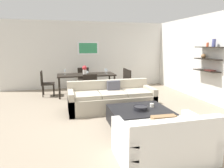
# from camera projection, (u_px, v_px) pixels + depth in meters

# --- Properties ---
(ground_plane) EXTENTS (18.00, 18.00, 0.00)m
(ground_plane) POSITION_uv_depth(u_px,v_px,m) (118.00, 113.00, 5.26)
(ground_plane) COLOR gray
(back_wall_unit) EXTENTS (8.40, 0.09, 2.70)m
(back_wall_unit) POSITION_uv_depth(u_px,v_px,m) (102.00, 55.00, 8.42)
(back_wall_unit) COLOR silver
(back_wall_unit) RESTS_ON ground
(right_wall_shelf_unit) EXTENTS (0.34, 8.20, 2.70)m
(right_wall_shelf_unit) POSITION_uv_depth(u_px,v_px,m) (205.00, 58.00, 6.30)
(right_wall_shelf_unit) COLOR silver
(right_wall_shelf_unit) RESTS_ON ground
(sofa_beige) EXTENTS (2.33, 0.90, 0.78)m
(sofa_beige) POSITION_uv_depth(u_px,v_px,m) (111.00, 99.00, 5.50)
(sofa_beige) COLOR #B2A893
(sofa_beige) RESTS_ON ground
(loveseat_white) EXTENTS (1.45, 0.90, 0.78)m
(loveseat_white) POSITION_uv_depth(u_px,v_px,m) (164.00, 142.00, 3.10)
(loveseat_white) COLOR white
(loveseat_white) RESTS_ON ground
(coffee_table) EXTENTS (1.28, 1.07, 0.38)m
(coffee_table) POSITION_uv_depth(u_px,v_px,m) (139.00, 117.00, 4.44)
(coffee_table) COLOR black
(coffee_table) RESTS_ON ground
(decorative_bowl) EXTENTS (0.31, 0.31, 0.09)m
(decorative_bowl) POSITION_uv_depth(u_px,v_px,m) (140.00, 108.00, 4.32)
(decorative_bowl) COLOR black
(decorative_bowl) RESTS_ON coffee_table
(candle_jar) EXTENTS (0.09, 0.09, 0.08)m
(candle_jar) POSITION_uv_depth(u_px,v_px,m) (152.00, 105.00, 4.52)
(candle_jar) COLOR silver
(candle_jar) RESTS_ON coffee_table
(dining_table) EXTENTS (1.99, 0.86, 0.75)m
(dining_table) POSITION_uv_depth(u_px,v_px,m) (86.00, 76.00, 7.07)
(dining_table) COLOR black
(dining_table) RESTS_ON ground
(dining_chair_right_near) EXTENTS (0.44, 0.44, 0.88)m
(dining_chair_right_near) POSITION_uv_depth(u_px,v_px,m) (126.00, 80.00, 7.26)
(dining_chair_right_near) COLOR black
(dining_chair_right_near) RESTS_ON ground
(dining_chair_foot) EXTENTS (0.44, 0.44, 0.88)m
(dining_chair_foot) POSITION_uv_depth(u_px,v_px,m) (90.00, 86.00, 6.31)
(dining_chair_foot) COLOR black
(dining_chair_foot) RESTS_ON ground
(dining_chair_head) EXTENTS (0.44, 0.44, 0.88)m
(dining_chair_head) POSITION_uv_depth(u_px,v_px,m) (84.00, 77.00, 7.90)
(dining_chair_head) COLOR black
(dining_chair_head) RESTS_ON ground
(dining_chair_left_far) EXTENTS (0.44, 0.44, 0.88)m
(dining_chair_left_far) POSITION_uv_depth(u_px,v_px,m) (45.00, 82.00, 6.94)
(dining_chair_left_far) COLOR black
(dining_chair_left_far) RESTS_ON ground
(dining_chair_right_far) EXTENTS (0.44, 0.44, 0.88)m
(dining_chair_right_far) POSITION_uv_depth(u_px,v_px,m) (122.00, 78.00, 7.63)
(dining_chair_right_far) COLOR black
(dining_chair_right_far) RESTS_ON ground
(wine_glass_head) EXTENTS (0.06, 0.06, 0.17)m
(wine_glass_head) POSITION_uv_depth(u_px,v_px,m) (85.00, 69.00, 7.38)
(wine_glass_head) COLOR silver
(wine_glass_head) RESTS_ON dining_table
(wine_glass_left_far) EXTENTS (0.06, 0.06, 0.18)m
(wine_glass_left_far) POSITION_uv_depth(u_px,v_px,m) (65.00, 71.00, 6.96)
(wine_glass_left_far) COLOR silver
(wine_glass_left_far) RESTS_ON dining_table
(wine_glass_right_near) EXTENTS (0.06, 0.06, 0.18)m
(wine_glass_right_near) POSITION_uv_depth(u_px,v_px,m) (107.00, 70.00, 7.11)
(wine_glass_right_near) COLOR silver
(wine_glass_right_near) RESTS_ON dining_table
(wine_glass_foot) EXTENTS (0.07, 0.07, 0.16)m
(wine_glass_foot) POSITION_uv_depth(u_px,v_px,m) (88.00, 72.00, 6.68)
(wine_glass_foot) COLOR silver
(wine_glass_foot) RESTS_ON dining_table
(wine_glass_right_far) EXTENTS (0.07, 0.07, 0.16)m
(wine_glass_right_far) POSITION_uv_depth(u_px,v_px,m) (106.00, 70.00, 7.31)
(wine_glass_right_far) COLOR silver
(wine_glass_right_far) RESTS_ON dining_table
(centerpiece_vase) EXTENTS (0.16, 0.16, 0.30)m
(centerpiece_vase) POSITION_uv_depth(u_px,v_px,m) (85.00, 70.00, 7.00)
(centerpiece_vase) COLOR silver
(centerpiece_vase) RESTS_ON dining_table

